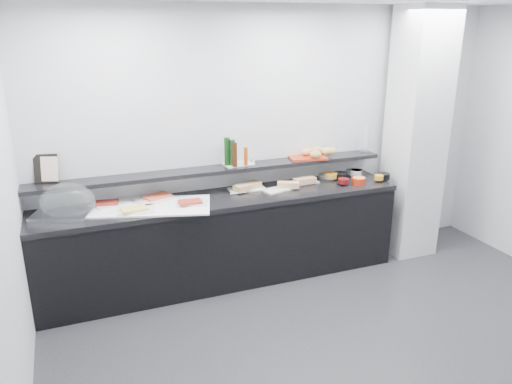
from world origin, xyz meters
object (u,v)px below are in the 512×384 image
object	(u,v)px
cloche_base	(62,215)
carafe	(365,140)
framed_print	(46,169)
condiment_tray	(238,164)
bread_tray	(307,157)
sandwich_plate_mid	(281,189)

from	to	relation	value
cloche_base	carafe	distance (m)	3.20
cloche_base	carafe	world-z (taller)	carafe
framed_print	carafe	distance (m)	3.26
condiment_tray	bread_tray	size ratio (longest dim) A/B	0.76
framed_print	condiment_tray	world-z (taller)	framed_print
sandwich_plate_mid	condiment_tray	world-z (taller)	condiment_tray
condiment_tray	carafe	world-z (taller)	carafe
condiment_tray	carafe	size ratio (longest dim) A/B	0.98
cloche_base	framed_print	distance (m)	0.45
cloche_base	bread_tray	bearing A→B (deg)	24.69
condiment_tray	bread_tray	world-z (taller)	bread_tray
bread_tray	carafe	xyz separation A→B (m)	(0.69, -0.03, 0.14)
bread_tray	condiment_tray	bearing A→B (deg)	-169.95
cloche_base	carafe	xyz separation A→B (m)	(3.18, 0.15, 0.38)
condiment_tray	carafe	xyz separation A→B (m)	(1.46, -0.05, 0.14)
cloche_base	bread_tray	size ratio (longest dim) A/B	1.25
framed_print	bread_tray	bearing A→B (deg)	11.13
sandwich_plate_mid	carafe	distance (m)	1.16
cloche_base	carafe	bearing A→B (deg)	23.16
framed_print	sandwich_plate_mid	bearing A→B (deg)	5.85
cloche_base	framed_print	world-z (taller)	framed_print
cloche_base	condiment_tray	distance (m)	1.74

